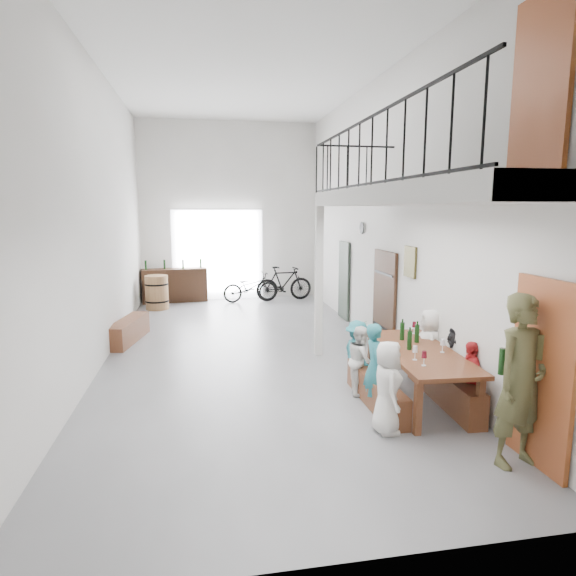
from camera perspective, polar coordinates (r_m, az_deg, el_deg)
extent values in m
plane|color=slate|center=(9.78, -4.53, -7.45)|extent=(12.00, 12.00, 0.00)
plane|color=silver|center=(15.35, -6.93, 8.99)|extent=(5.50, 0.00, 5.50)
plane|color=silver|center=(3.45, 4.97, 8.14)|extent=(5.50, 0.00, 5.50)
plane|color=silver|center=(9.51, -21.66, 8.26)|extent=(0.00, 12.00, 12.00)
plane|color=silver|center=(10.02, 11.30, 8.75)|extent=(0.00, 12.00, 12.00)
plane|color=white|center=(9.75, -4.99, 25.25)|extent=(12.00, 12.00, 0.00)
cube|color=white|center=(15.34, -8.31, 3.91)|extent=(2.80, 0.08, 2.80)
cube|color=brown|center=(5.97, 27.88, -9.02)|extent=(0.06, 0.95, 2.10)
cube|color=#352012|center=(9.89, 11.34, -1.47)|extent=(0.06, 1.10, 2.00)
cube|color=#2A332A|center=(12.50, 6.65, 0.89)|extent=(0.06, 0.80, 2.00)
cube|color=brown|center=(6.16, 27.74, 20.31)|extent=(0.06, 0.90, 1.95)
cube|color=#3B3417|center=(8.76, 14.28, 3.01)|extent=(0.04, 0.45, 0.55)
cylinder|color=white|center=(11.14, 8.78, 7.06)|extent=(0.04, 0.28, 0.28)
cube|color=silver|center=(6.78, 15.38, 10.52)|extent=(1.50, 5.60, 0.25)
cube|color=black|center=(6.60, 9.70, 19.32)|extent=(0.03, 5.60, 0.03)
cube|color=black|center=(6.51, 9.50, 12.11)|extent=(0.03, 5.60, 0.03)
cube|color=black|center=(9.44, 8.09, 16.30)|extent=(1.50, 0.03, 0.03)
cube|color=silver|center=(9.25, 3.67, 0.71)|extent=(0.14, 0.14, 2.88)
cube|color=brown|center=(7.33, 15.27, -7.32)|extent=(1.12, 2.44, 0.06)
cube|color=brown|center=(6.42, 15.14, -13.49)|extent=(0.09, 0.09, 0.73)
cube|color=brown|center=(6.76, 21.78, -12.67)|extent=(0.09, 0.09, 0.73)
cube|color=brown|center=(8.24, 9.78, -8.14)|extent=(0.09, 0.09, 0.73)
cube|color=brown|center=(8.51, 15.14, -7.78)|extent=(0.09, 0.09, 0.73)
cube|color=brown|center=(7.25, 10.36, -11.92)|extent=(0.30, 1.85, 0.42)
cube|color=brown|center=(7.62, 17.91, -10.91)|extent=(0.39, 2.11, 0.48)
cylinder|color=black|center=(7.26, 14.22, -5.76)|extent=(0.07, 0.07, 0.35)
cylinder|color=black|center=(7.77, 13.39, -4.75)|extent=(0.07, 0.07, 0.35)
cylinder|color=black|center=(7.68, 15.05, -4.98)|extent=(0.07, 0.07, 0.35)
cube|color=brown|center=(10.94, -18.38, -4.80)|extent=(0.72, 1.75, 0.48)
cylinder|color=olive|center=(14.16, -15.28, -0.50)|extent=(0.65, 0.65, 0.97)
cylinder|color=black|center=(14.21, -15.24, -1.46)|extent=(0.66, 0.66, 0.05)
cylinder|color=black|center=(14.13, -15.33, 0.46)|extent=(0.66, 0.66, 0.05)
cube|color=#352012|center=(15.18, -13.30, 0.33)|extent=(1.99, 0.77, 1.03)
cylinder|color=black|center=(15.04, -16.51, 2.62)|extent=(0.06, 0.06, 0.28)
cylinder|color=black|center=(15.09, -14.43, 2.73)|extent=(0.06, 0.06, 0.28)
cylinder|color=black|center=(15.08, -12.34, 2.81)|extent=(0.06, 0.06, 0.28)
cylinder|color=black|center=(15.21, -10.31, 2.93)|extent=(0.06, 0.06, 0.28)
imported|color=silver|center=(6.33, 11.70, -11.43)|extent=(0.46, 0.63, 1.19)
imported|color=#25727C|center=(6.98, 10.26, -9.15)|extent=(0.36, 0.49, 1.25)
imported|color=silver|center=(7.56, 8.65, -8.41)|extent=(0.50, 0.59, 1.06)
imported|color=#25727C|center=(7.87, 8.18, -7.65)|extent=(0.49, 0.74, 1.07)
imported|color=red|center=(7.18, 20.77, -9.95)|extent=(0.36, 0.65, 1.05)
imported|color=black|center=(7.76, 19.31, -8.26)|extent=(0.65, 1.06, 1.09)
imported|color=silver|center=(8.16, 16.45, -6.73)|extent=(0.54, 0.69, 1.23)
imported|color=brown|center=(5.92, 25.94, -9.88)|extent=(0.80, 0.62, 1.93)
imported|color=#1C5519|center=(10.74, 8.32, -4.86)|extent=(0.43, 0.39, 0.41)
imported|color=black|center=(14.85, -4.50, 0.11)|extent=(1.80, 0.94, 0.90)
imported|color=black|center=(14.97, -0.47, 0.56)|extent=(1.84, 0.74, 1.08)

